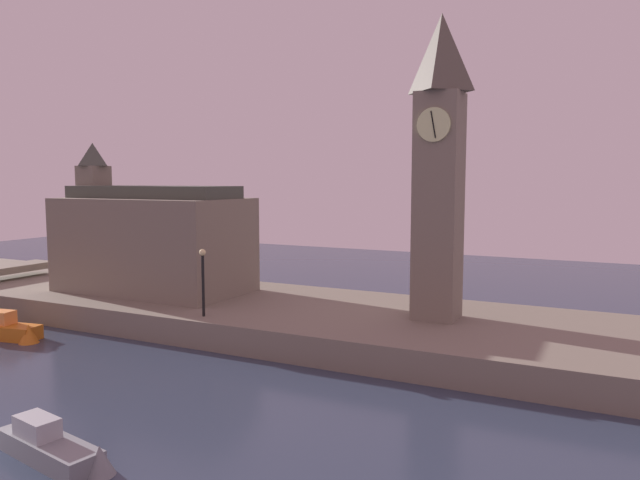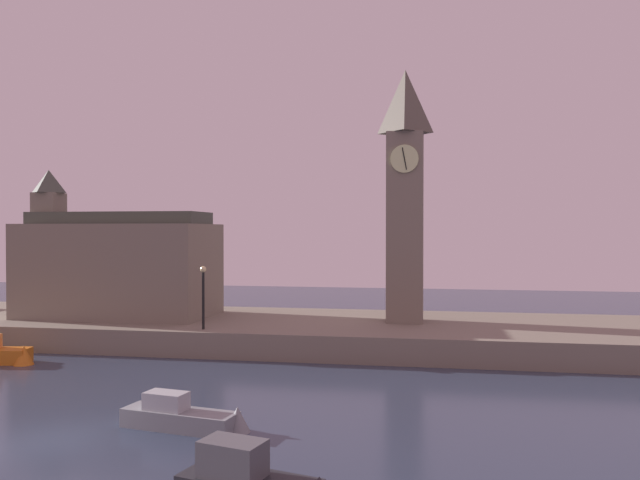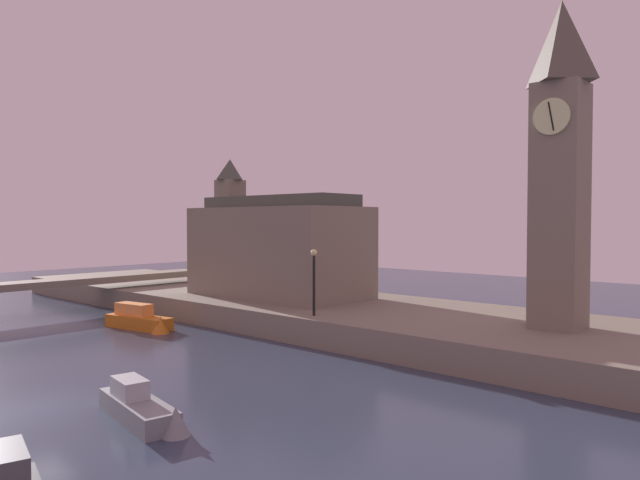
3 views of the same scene
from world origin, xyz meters
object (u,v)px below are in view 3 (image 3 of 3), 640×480
object	(u,v)px
boat_cruiser_grey	(145,410)
boat_patrol_orange	(142,320)
parliament_hall	(276,247)
streetlamp	(314,274)
clock_tower	(560,159)

from	to	relation	value
boat_cruiser_grey	boat_patrol_orange	distance (m)	17.55
parliament_hall	boat_cruiser_grey	world-z (taller)	parliament_hall
streetlamp	boat_cruiser_grey	bearing A→B (deg)	-71.40
parliament_hall	boat_cruiser_grey	bearing A→B (deg)	-55.44
streetlamp	boat_patrol_orange	xyz separation A→B (m)	(-10.62, -4.24, -3.25)
parliament_hall	streetlamp	distance (m)	9.25
clock_tower	boat_cruiser_grey	bearing A→B (deg)	-110.76
boat_cruiser_grey	boat_patrol_orange	world-z (taller)	boat_patrol_orange
clock_tower	boat_cruiser_grey	size ratio (longest dim) A/B	3.12
streetlamp	clock_tower	bearing A→B (deg)	24.38
streetlamp	boat_patrol_orange	bearing A→B (deg)	-158.21
parliament_hall	boat_cruiser_grey	distance (m)	22.22
clock_tower	streetlamp	bearing A→B (deg)	-155.62
boat_cruiser_grey	boat_patrol_orange	xyz separation A→B (m)	(-15.07, 8.98, 0.12)
boat_patrol_orange	parliament_hall	bearing A→B (deg)	73.06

